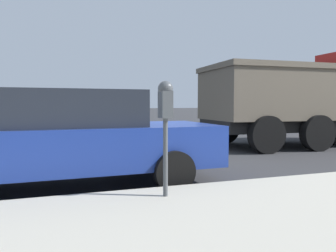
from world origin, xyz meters
The scene contains 4 objects.
ground_plane centered at (0.00, 0.00, 0.00)m, with size 220.00×220.00×0.00m, color #333335.
parking_meter centered at (-2.66, -0.85, 1.29)m, with size 0.21×0.19×1.46m.
car_blue centered at (-1.01, 0.37, 0.82)m, with size 2.13×5.01×1.57m.
dump_truck centered at (2.15, -7.51, 1.60)m, with size 3.06×6.87×3.16m.
Camera 1 is at (-6.55, 0.45, 1.34)m, focal length 35.00 mm.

